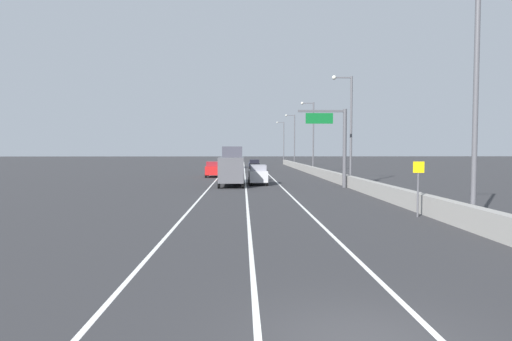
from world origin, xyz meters
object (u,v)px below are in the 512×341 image
overhead_sign_gantry (337,138)px  car_red_1 (213,169)px  lamp_post_right_third (312,132)px  lamp_post_right_fifth (283,140)px  lamp_post_right_near (471,91)px  speed_advisory_sign (418,185)px  car_blue_0 (237,163)px  car_silver_2 (258,175)px  box_truck (232,167)px  lamp_post_right_fourth (293,137)px  car_black_3 (254,166)px  lamp_post_right_second (349,123)px

overhead_sign_gantry → car_red_1: size_ratio=1.82×
lamp_post_right_third → lamp_post_right_fifth: (-0.08, 49.03, 0.00)m
overhead_sign_gantry → lamp_post_right_near: (1.54, -21.34, 1.64)m
lamp_post_right_third → speed_advisory_sign: bearing=-91.9°
lamp_post_right_third → car_red_1: size_ratio=2.71×
car_blue_0 → car_silver_2: bearing=-86.2°
lamp_post_right_fifth → box_truck: lamp_post_right_fifth is taller
overhead_sign_gantry → box_truck: overhead_sign_gantry is taller
lamp_post_right_third → lamp_post_right_fifth: size_ratio=1.00×
overhead_sign_gantry → speed_advisory_sign: 18.46m
lamp_post_right_fourth → car_black_3: (-8.99, -21.56, -5.37)m
overhead_sign_gantry → car_black_3: overhead_sign_gantry is taller
speed_advisory_sign → lamp_post_right_fifth: 95.06m
lamp_post_right_third → car_blue_0: bearing=122.8°
lamp_post_right_second → lamp_post_right_fifth: bearing=90.0°
car_silver_2 → car_blue_0: bearing=93.8°
lamp_post_right_second → lamp_post_right_fifth: 73.55m
lamp_post_right_near → speed_advisory_sign: bearing=109.4°
overhead_sign_gantry → car_silver_2: size_ratio=1.75×
lamp_post_right_fifth → lamp_post_right_second: bearing=-90.0°
car_red_1 → car_silver_2: bearing=-66.6°
car_silver_2 → car_black_3: 26.88m
lamp_post_right_second → box_truck: bearing=179.0°
lamp_post_right_third → car_silver_2: size_ratio=2.62×
box_truck → car_red_1: bearing=102.1°
car_black_3 → car_red_1: bearing=-112.2°
lamp_post_right_near → car_black_3: size_ratio=2.54×
lamp_post_right_second → car_blue_0: (-12.15, 43.53, -5.42)m
speed_advisory_sign → car_black_3: 49.45m
car_red_1 → car_black_3: size_ratio=0.94×
lamp_post_right_second → lamp_post_right_third: size_ratio=1.00×
lamp_post_right_near → lamp_post_right_fourth: (0.36, 73.55, 0.00)m
car_silver_2 → lamp_post_right_fourth: bearing=79.1°
lamp_post_right_third → lamp_post_right_fourth: 24.52m
speed_advisory_sign → box_truck: box_truck is taller
lamp_post_right_near → car_red_1: size_ratio=2.71×
speed_advisory_sign → lamp_post_right_fourth: 70.59m
lamp_post_right_second → box_truck: (-12.01, 0.21, -4.56)m
speed_advisory_sign → car_silver_2: (-7.87, 21.99, -0.73)m
speed_advisory_sign → lamp_post_right_second: 21.93m
lamp_post_right_fifth → car_silver_2: (-9.34, -72.95, -5.33)m
box_truck → car_black_3: bearing=83.7°
lamp_post_right_second → lamp_post_right_fourth: same height
lamp_post_right_fourth → car_blue_0: bearing=-155.7°
lamp_post_right_second → car_black_3: 29.40m
speed_advisory_sign → lamp_post_right_fourth: lamp_post_right_fourth is taller
lamp_post_right_near → lamp_post_right_fourth: same height
speed_advisory_sign → box_truck: size_ratio=0.33×
overhead_sign_gantry → car_blue_0: overhead_sign_gantry is taller
car_black_3 → overhead_sign_gantry: bearing=-77.0°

